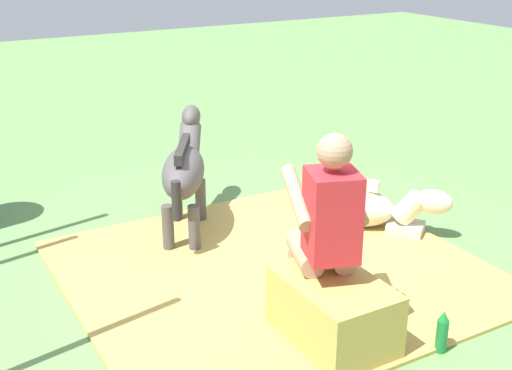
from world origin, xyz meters
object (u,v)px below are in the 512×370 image
at_px(hay_bale, 333,311).
at_px(soda_bottle, 442,332).
at_px(pony_standing, 185,168).
at_px(person_seated, 326,225).
at_px(pony_lying, 354,205).

height_order(hay_bale, soda_bottle, hay_bale).
height_order(pony_standing, soda_bottle, pony_standing).
xyz_separation_m(person_seated, pony_standing, (1.73, 0.14, -0.15)).
bearing_deg(soda_bottle, hay_bale, 50.97).
height_order(hay_bale, pony_lying, pony_lying).
bearing_deg(hay_bale, pony_lying, -41.59).
height_order(hay_bale, person_seated, person_seated).
height_order(person_seated, pony_standing, person_seated).
bearing_deg(pony_standing, soda_bottle, -165.24).
distance_m(pony_lying, soda_bottle, 1.80).
height_order(hay_bale, pony_standing, pony_standing).
distance_m(hay_bale, person_seated, 0.52).
xyz_separation_m(pony_standing, soda_bottle, (-2.28, -0.60, -0.42)).
bearing_deg(pony_standing, person_seated, -175.35).
distance_m(pony_standing, pony_lying, 1.42).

